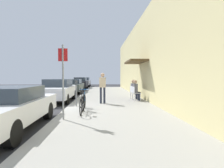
% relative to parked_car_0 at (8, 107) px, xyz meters
% --- Properties ---
extents(ground_plane, '(60.00, 60.00, 0.00)m').
position_rel_parked_car_0_xyz_m(ground_plane, '(1.10, 2.82, -0.69)').
color(ground_plane, '#2D2D30').
extents(sidewalk_slab, '(4.50, 32.00, 0.12)m').
position_rel_parked_car_0_xyz_m(sidewalk_slab, '(3.35, 4.82, -0.63)').
color(sidewalk_slab, '#9E9B93').
rests_on(sidewalk_slab, ground_plane).
extents(building_facade, '(1.40, 32.00, 5.84)m').
position_rel_parked_car_0_xyz_m(building_facade, '(5.75, 4.83, 2.22)').
color(building_facade, beige).
rests_on(building_facade, ground_plane).
extents(parked_car_0, '(1.80, 4.40, 1.31)m').
position_rel_parked_car_0_xyz_m(parked_car_0, '(0.00, 0.00, 0.00)').
color(parked_car_0, silver).
rests_on(parked_car_0, ground_plane).
extents(parked_car_1, '(1.80, 4.40, 1.46)m').
position_rel_parked_car_0_xyz_m(parked_car_1, '(-0.00, 6.25, 0.06)').
color(parked_car_1, silver).
rests_on(parked_car_1, ground_plane).
extents(parked_car_2, '(1.80, 4.40, 1.38)m').
position_rel_parked_car_0_xyz_m(parked_car_2, '(0.00, 12.17, 0.03)').
color(parked_car_2, '#47514C').
rests_on(parked_car_2, ground_plane).
extents(parked_car_3, '(1.80, 4.40, 1.53)m').
position_rel_parked_car_0_xyz_m(parked_car_3, '(0.00, 18.50, 0.09)').
color(parked_car_3, black).
rests_on(parked_car_3, ground_plane).
extents(parked_car_4, '(1.80, 4.40, 1.52)m').
position_rel_parked_car_0_xyz_m(parked_car_4, '(0.00, 24.26, 0.09)').
color(parked_car_4, silver).
rests_on(parked_car_4, ground_plane).
extents(parking_meter, '(0.12, 0.10, 1.32)m').
position_rel_parked_car_0_xyz_m(parking_meter, '(1.55, 3.54, 0.19)').
color(parking_meter, slate).
rests_on(parking_meter, sidewalk_slab).
extents(street_sign, '(0.32, 0.06, 2.60)m').
position_rel_parked_car_0_xyz_m(street_sign, '(1.50, 0.73, 0.95)').
color(street_sign, gray).
rests_on(street_sign, sidewalk_slab).
extents(bicycle_0, '(0.46, 1.71, 0.90)m').
position_rel_parked_car_0_xyz_m(bicycle_0, '(2.04, 1.79, -0.21)').
color(bicycle_0, black).
rests_on(bicycle_0, sidewalk_slab).
extents(bicycle_1, '(0.46, 1.71, 0.90)m').
position_rel_parked_car_0_xyz_m(bicycle_1, '(2.02, 2.60, -0.21)').
color(bicycle_1, black).
rests_on(bicycle_1, sidewalk_slab).
extents(cafe_chair_0, '(0.50, 0.50, 0.87)m').
position_rel_parked_car_0_xyz_m(cafe_chair_0, '(4.94, 5.52, -0.07)').
color(cafe_chair_0, silver).
rests_on(cafe_chair_0, sidewalk_slab).
extents(seated_patron_0, '(0.47, 0.41, 1.29)m').
position_rel_parked_car_0_xyz_m(seated_patron_0, '(5.00, 5.53, 0.12)').
color(seated_patron_0, '#232838').
rests_on(seated_patron_0, sidewalk_slab).
extents(cafe_chair_1, '(0.49, 0.49, 0.87)m').
position_rel_parked_car_0_xyz_m(cafe_chair_1, '(4.94, 6.31, -0.07)').
color(cafe_chair_1, silver).
rests_on(cafe_chair_1, sidewalk_slab).
extents(seated_patron_1, '(0.46, 0.40, 1.29)m').
position_rel_parked_car_0_xyz_m(seated_patron_1, '(5.00, 6.32, 0.12)').
color(seated_patron_1, '#232838').
rests_on(seated_patron_1, sidewalk_slab).
extents(pedestrian_standing, '(0.36, 0.22, 1.70)m').
position_rel_parked_car_0_xyz_m(pedestrian_standing, '(2.89, 4.44, 0.43)').
color(pedestrian_standing, '#232838').
rests_on(pedestrian_standing, sidewalk_slab).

